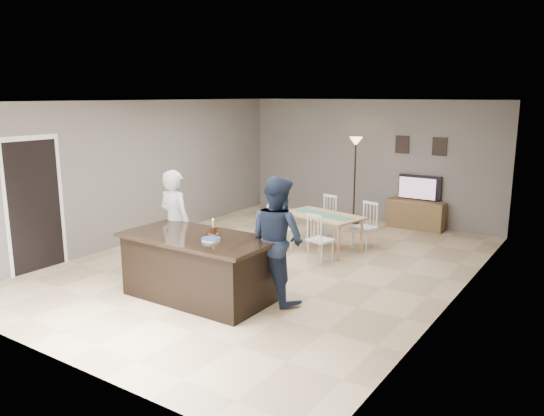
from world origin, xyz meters
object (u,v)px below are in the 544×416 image
Objects in this scene: plate_stack at (211,240)px; floor_lamp at (355,157)px; kitchen_island at (198,267)px; tv_console at (416,215)px; man at (277,239)px; dining_table at (323,221)px; woman at (175,223)px; television at (418,188)px; birthday_cake at (213,230)px.

floor_lamp reaches higher than plate_stack.
tv_console is (1.20, 5.57, -0.15)m from kitchen_island.
man reaches higher than dining_table.
dining_table is at bearing -61.82° from man.
plate_stack is 3.18m from dining_table.
woman reaches higher than tv_console.
television is (1.20, 5.64, 0.41)m from kitchen_island.
tv_console is at bearing 82.96° from dining_table.
kitchen_island is at bearing 163.13° from plate_stack.
dining_table is at bearing -79.21° from floor_lamp.
birthday_cake reaches higher than plate_stack.
floor_lamp reaches higher than tv_console.
woman is 1.90m from man.
plate_stack is at bearing 158.97° from woman.
man is at bearing 45.82° from plate_stack.
television is 0.50× the size of dining_table.
television reaches higher than dining_table.
tv_console is 5.77m from plate_stack.
man reaches higher than television.
tv_console is at bearing -107.23° from woman.
tv_console is 1.31× the size of television.
kitchen_island is 8.47× the size of plate_stack.
floor_lamp is at bearing -63.49° from man.
man reaches higher than plate_stack.
man reaches higher than birthday_cake.
floor_lamp is at bearing 94.66° from plate_stack.
floor_lamp reaches higher than kitchen_island.
kitchen_island is at bearing -102.16° from tv_console.
television reaches higher than birthday_cake.
woman is 1.12m from birthday_cake.
man is at bearing 30.07° from kitchen_island.
plate_stack is (-0.63, -0.65, 0.05)m from man.
television is at bearing 77.99° from kitchen_island.
tv_console is at bearing 81.18° from plate_stack.
floor_lamp is at bearing -93.96° from woman.
woman is at bearing 149.93° from kitchen_island.
man is at bearing -92.85° from tv_console.
man is 4.91m from floor_lamp.
woman is 2.82m from dining_table.
kitchen_island is 1.13× the size of floor_lamp.
plate_stack is 0.13× the size of floor_lamp.
floor_lamp is (0.83, 4.75, 0.64)m from woman.
woman is 0.96× the size of man.
television is at bearing 81.29° from plate_stack.
dining_table is 0.97× the size of floor_lamp.
kitchen_island reaches higher than dining_table.
woman is at bearing -104.17° from dining_table.
kitchen_island is at bearing -83.28° from dining_table.
television is 2.75m from dining_table.
birthday_cake is 2.89m from dining_table.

